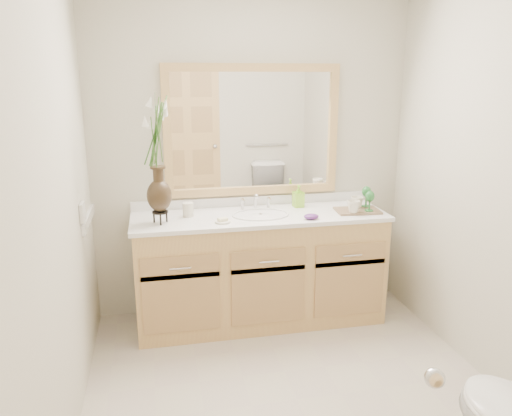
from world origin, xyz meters
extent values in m
plane|color=beige|center=(0.00, 0.00, 0.00)|extent=(2.60, 2.60, 0.00)
cube|color=beige|center=(0.00, 1.30, 1.20)|extent=(2.40, 0.02, 2.40)
cube|color=beige|center=(0.00, -1.30, 1.20)|extent=(2.40, 0.02, 2.40)
cube|color=beige|center=(-1.20, 0.00, 1.20)|extent=(0.02, 2.60, 2.40)
cube|color=beige|center=(1.20, 0.00, 1.20)|extent=(0.02, 2.60, 2.40)
cube|color=#DDBB6B|center=(0.00, 1.01, 0.40)|extent=(1.80, 0.55, 0.80)
cube|color=white|center=(0.00, 1.01, 0.82)|extent=(1.84, 0.57, 0.03)
ellipsoid|color=white|center=(0.00, 0.99, 0.78)|extent=(0.38, 0.30, 0.12)
cylinder|color=silver|center=(0.00, 1.17, 0.89)|extent=(0.02, 0.02, 0.11)
cylinder|color=silver|center=(-0.10, 1.17, 0.87)|extent=(0.02, 0.02, 0.08)
cylinder|color=silver|center=(0.10, 1.17, 0.87)|extent=(0.02, 0.02, 0.08)
cube|color=white|center=(0.00, 1.28, 1.41)|extent=(1.20, 0.01, 0.85)
cube|color=#DDBB6B|center=(0.00, 1.28, 1.86)|extent=(1.32, 0.04, 0.06)
cube|color=#DDBB6B|center=(0.00, 1.28, 0.95)|extent=(1.32, 0.04, 0.06)
cube|color=#DDBB6B|center=(-0.63, 1.28, 1.41)|extent=(0.06, 0.04, 0.85)
cube|color=#DDBB6B|center=(0.63, 1.28, 1.41)|extent=(0.06, 0.04, 0.85)
cube|color=white|center=(-1.19, 0.76, 0.98)|extent=(0.02, 0.12, 0.12)
cube|color=#DDBB6B|center=(-0.30, -1.29, 1.00)|extent=(0.80, 0.03, 2.00)
cylinder|color=black|center=(-0.71, 0.93, 0.91)|extent=(0.11, 0.11, 0.01)
ellipsoid|color=black|center=(-0.71, 0.93, 1.02)|extent=(0.17, 0.17, 0.22)
cylinder|color=black|center=(-0.71, 0.93, 1.16)|extent=(0.07, 0.07, 0.10)
cylinder|color=#4C7A33|center=(-0.71, 0.93, 1.42)|extent=(0.06, 0.06, 0.39)
cylinder|color=beige|center=(-0.51, 1.07, 0.88)|extent=(0.08, 0.08, 0.10)
cylinder|color=beige|center=(-0.29, 0.86, 0.84)|extent=(0.11, 0.11, 0.01)
cube|color=beige|center=(-0.29, 0.86, 0.85)|extent=(0.07, 0.06, 0.02)
imported|color=#94E034|center=(0.33, 1.17, 0.91)|extent=(0.07, 0.08, 0.15)
ellipsoid|color=#54246E|center=(0.33, 0.82, 0.85)|extent=(0.11, 0.09, 0.04)
cube|color=brown|center=(0.72, 0.94, 0.84)|extent=(0.33, 0.24, 0.02)
imported|color=beige|center=(0.66, 0.87, 0.89)|extent=(0.11, 0.11, 0.09)
imported|color=beige|center=(0.74, 0.98, 0.89)|extent=(0.10, 0.10, 0.09)
cylinder|color=#25702F|center=(0.79, 0.89, 0.85)|extent=(0.06, 0.06, 0.01)
cylinder|color=#25702F|center=(0.79, 0.89, 0.90)|extent=(0.01, 0.01, 0.09)
ellipsoid|color=#25702F|center=(0.79, 0.89, 0.96)|extent=(0.07, 0.07, 0.08)
cylinder|color=#25702F|center=(0.82, 1.01, 0.85)|extent=(0.07, 0.07, 0.01)
cylinder|color=#25702F|center=(0.82, 1.01, 0.90)|extent=(0.01, 0.01, 0.10)
ellipsoid|color=#25702F|center=(0.82, 1.01, 0.96)|extent=(0.07, 0.07, 0.08)
camera|label=1|loc=(-0.74, -2.39, 1.80)|focal=35.00mm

